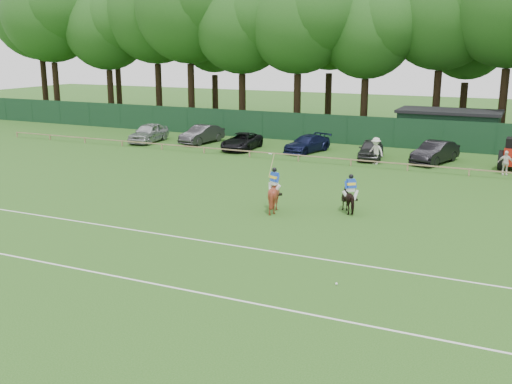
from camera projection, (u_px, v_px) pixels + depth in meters
The scene contains 19 objects.
ground at pixel (218, 235), 27.20m from camera, with size 160.00×160.00×0.00m, color #1E4C14.
horse_dark at pixel (350, 199), 30.73m from camera, with size 0.76×1.67×1.41m, color black.
horse_chestnut at pixel (274, 194), 30.96m from camera, with size 1.43×1.60×1.77m, color maroon.
sedan_silver at pixel (149, 133), 52.72m from camera, with size 1.95×4.85×1.65m, color #AFB1B4.
sedan_grey at pixel (202, 134), 52.16m from camera, with size 1.64×4.72×1.55m, color #29292B.
suv_black at pixel (242, 141), 49.04m from camera, with size 2.23×4.84×1.35m, color black.
sedan_navy at pixel (307, 144), 47.89m from camera, with size 1.88×4.63×1.34m, color #13183C.
hatch_grey at pixel (371, 149), 45.03m from camera, with size 1.71×4.26×1.45m, color #2D2D2F.
estate_black at pixel (435, 152), 43.47m from camera, with size 1.67×4.80×1.58m, color black.
spectator_left at pixel (376, 151), 43.08m from camera, with size 1.24×0.72×1.93m, color beige.
spectator_mid at pixel (505, 163), 39.49m from camera, with size 0.96×0.40×1.63m, color white.
rider_dark at pixel (351, 186), 30.56m from camera, with size 0.81×0.70×1.41m.
rider_chestnut at pixel (274, 180), 30.76m from camera, with size 0.89×0.80×2.05m.
polo_ball at pixel (336, 284), 21.57m from camera, with size 0.09×0.09×0.09m, color silver.
pitch_lines at pixel (177, 259), 24.12m from camera, with size 60.00×5.10×0.01m.
pitch_rail at pixel (338, 159), 42.94m from camera, with size 62.10×0.10×0.50m.
perimeter_fence at pixel (370, 131), 50.67m from camera, with size 92.08×0.08×2.50m.
utility_shed at pixel (448, 128), 50.79m from camera, with size 8.40×4.40×3.04m.
tree_row at pixel (411, 135), 57.20m from camera, with size 96.00×12.00×21.00m, color #26561C, non-canonical shape.
Camera 1 is at (12.47, -22.80, 8.46)m, focal length 42.00 mm.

